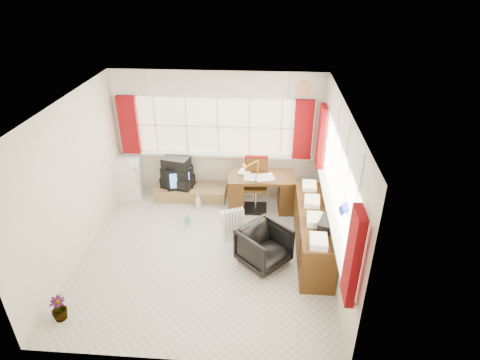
% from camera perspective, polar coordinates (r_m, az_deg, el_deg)
% --- Properties ---
extents(ground, '(4.00, 4.00, 0.00)m').
position_cam_1_polar(ground, '(6.70, -4.91, -10.37)').
color(ground, beige).
rests_on(ground, ground).
extents(room_walls, '(4.00, 4.00, 4.00)m').
position_cam_1_polar(room_walls, '(5.87, -5.52, 1.06)').
color(room_walls, beige).
rests_on(room_walls, ground).
extents(window_back, '(3.70, 0.12, 3.60)m').
position_cam_1_polar(window_back, '(7.84, -3.08, 4.08)').
color(window_back, '#EFE8BD').
rests_on(window_back, room_walls).
extents(window_right, '(0.12, 3.70, 3.60)m').
position_cam_1_polar(window_right, '(6.15, 12.94, -4.17)').
color(window_right, '#EFE8BD').
rests_on(window_right, room_walls).
extents(curtains, '(3.83, 3.83, 1.15)m').
position_cam_1_polar(curtains, '(6.64, 3.69, 4.15)').
color(curtains, '#970E08').
rests_on(curtains, room_walls).
extents(overhead_cabinets, '(3.98, 3.98, 0.48)m').
position_cam_1_polar(overhead_cabinets, '(6.40, 4.43, 10.81)').
color(overhead_cabinets, white).
rests_on(overhead_cabinets, room_walls).
extents(desk, '(1.26, 0.67, 0.74)m').
position_cam_1_polar(desk, '(7.58, 3.05, -1.54)').
color(desk, '#4E3112').
rests_on(desk, ground).
extents(desk_lamp, '(0.16, 0.15, 0.41)m').
position_cam_1_polar(desk_lamp, '(7.17, 2.55, 2.04)').
color(desk_lamp, '#F7AF0A').
rests_on(desk_lamp, desk).
extents(task_chair, '(0.44, 0.46, 1.04)m').
position_cam_1_polar(task_chair, '(7.56, 2.28, -0.21)').
color(task_chair, black).
rests_on(task_chair, ground).
extents(office_chair, '(0.96, 0.96, 0.63)m').
position_cam_1_polar(office_chair, '(6.33, 3.43, -9.38)').
color(office_chair, black).
rests_on(office_chair, ground).
extents(radiator, '(0.40, 0.28, 0.55)m').
position_cam_1_polar(radiator, '(6.90, -0.96, -6.59)').
color(radiator, white).
rests_on(radiator, ground).
extents(credenza, '(0.50, 2.00, 0.85)m').
position_cam_1_polar(credenza, '(6.60, 10.34, -7.21)').
color(credenza, '#4E3112').
rests_on(credenza, ground).
extents(file_tray, '(0.42, 0.47, 0.13)m').
position_cam_1_polar(file_tray, '(6.07, 12.73, -6.13)').
color(file_tray, black).
rests_on(file_tray, credenza).
extents(tv_bench, '(1.40, 0.50, 0.25)m').
position_cam_1_polar(tv_bench, '(8.11, -6.98, -1.76)').
color(tv_bench, '#9D824E').
rests_on(tv_bench, ground).
extents(crt_tv, '(0.61, 0.58, 0.46)m').
position_cam_1_polar(crt_tv, '(8.04, -8.71, 0.74)').
color(crt_tv, black).
rests_on(crt_tv, tv_bench).
extents(hifi_stack, '(0.67, 0.51, 0.63)m').
position_cam_1_polar(hifi_stack, '(7.97, -8.95, 1.00)').
color(hifi_stack, black).
rests_on(hifi_stack, tv_bench).
extents(mini_fridge, '(0.54, 0.54, 0.83)m').
position_cam_1_polar(mini_fridge, '(8.32, -15.55, 0.43)').
color(mini_fridge, white).
rests_on(mini_fridge, ground).
extents(spray_bottle_a, '(0.16, 0.16, 0.29)m').
position_cam_1_polar(spray_bottle_a, '(7.75, -5.98, -3.09)').
color(spray_bottle_a, silver).
rests_on(spray_bottle_a, ground).
extents(spray_bottle_b, '(0.11, 0.11, 0.21)m').
position_cam_1_polar(spray_bottle_b, '(7.36, -7.46, -5.48)').
color(spray_bottle_b, '#7EBCAD').
rests_on(spray_bottle_b, ground).
extents(flower_vase, '(0.26, 0.26, 0.37)m').
position_cam_1_polar(flower_vase, '(6.05, -24.37, -16.31)').
color(flower_vase, black).
rests_on(flower_vase, ground).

